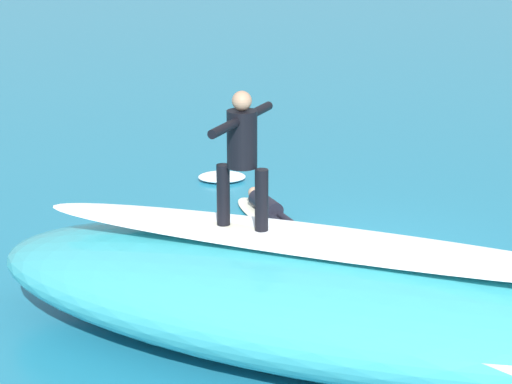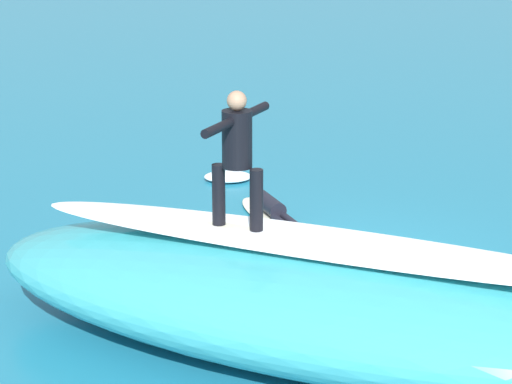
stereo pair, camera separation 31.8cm
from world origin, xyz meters
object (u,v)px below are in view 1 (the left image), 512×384
Objects in this scene: surfboard_paddling at (266,215)px; surfboard_riding at (242,231)px; surfer_riding at (242,149)px; surfer_paddling at (269,207)px.

surfboard_riding is at bearing 152.82° from surfboard_paddling.
surfboard_riding is 1.36× the size of surfer_riding.
surfboard_paddling is 0.20m from surfer_paddling.
surfer_paddling is (1.29, -3.95, -2.06)m from surfer_riding.
surfer_paddling is (-0.09, 0.08, 0.16)m from surfboard_paddling.
surfboard_riding is 1.10× the size of surfboard_paddling.
surfer_paddling is at bearing -180.00° from surfboard_paddling.
surfboard_riding is 4.45m from surfboard_paddling.
surfer_paddling is (1.29, -3.95, -1.11)m from surfboard_riding.
surfboard_paddling is (1.38, -4.03, -2.22)m from surfer_riding.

